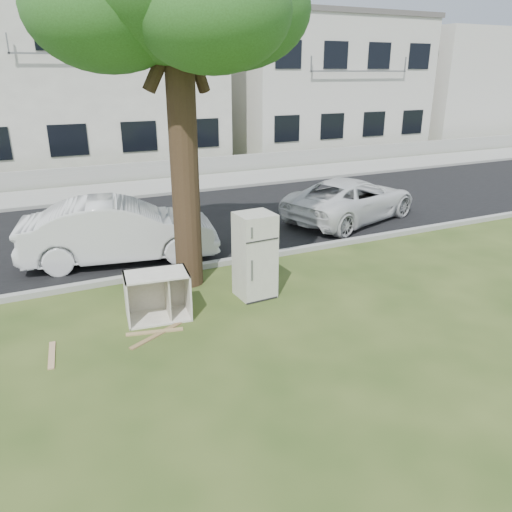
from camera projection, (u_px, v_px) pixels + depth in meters
name	position (u px, v px, depth m)	size (l,w,h in m)	color
ground	(243.00, 315.00, 8.95)	(120.00, 120.00, 0.00)	#2B3F16
road	(156.00, 226.00, 14.03)	(120.00, 7.00, 0.01)	black
kerb_near	(198.00, 269.00, 11.02)	(120.00, 0.18, 0.12)	gray
kerb_far	(130.00, 199.00, 17.03)	(120.00, 0.18, 0.12)	gray
sidewalk	(121.00, 190.00, 18.26)	(120.00, 2.80, 0.01)	gray
low_wall	(112.00, 173.00, 19.49)	(120.00, 0.15, 0.70)	gray
townhouse_center	(84.00, 80.00, 22.46)	(11.22, 8.16, 7.44)	silver
townhouse_right	(312.00, 84.00, 27.40)	(10.20, 8.16, 6.84)	beige
filler_right	(486.00, 85.00, 33.53)	(16.00, 9.00, 6.40)	silver
fridge	(255.00, 255.00, 9.46)	(0.68, 0.63, 1.65)	beige
cabinet	(157.00, 296.00, 8.71)	(1.09, 0.68, 0.85)	beige
plank_a	(157.00, 335.00, 8.25)	(1.10, 0.09, 0.02)	olive
plank_b	(155.00, 332.00, 8.35)	(0.94, 0.09, 0.02)	#A18354
plank_c	(52.00, 355.00, 7.67)	(0.82, 0.09, 0.02)	tan
car_center	(120.00, 230.00, 11.32)	(1.51, 4.34, 1.43)	silver
car_right	(352.00, 199.00, 14.47)	(2.04, 4.42, 1.23)	silver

